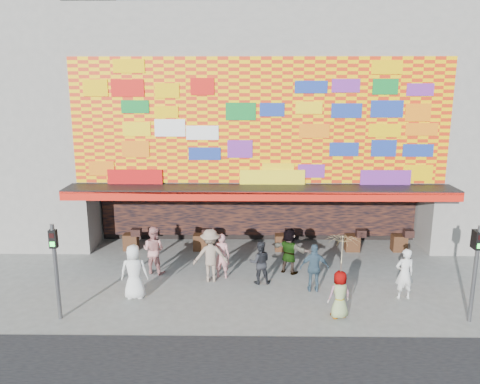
{
  "coord_description": "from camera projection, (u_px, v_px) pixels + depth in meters",
  "views": [
    {
      "loc": [
        -0.55,
        -14.45,
        6.98
      ],
      "look_at": [
        -0.77,
        2.0,
        3.17
      ],
      "focal_mm": 35.0,
      "sensor_mm": 36.0,
      "label": 1
    }
  ],
  "objects": [
    {
      "name": "ped_e",
      "position": [
        314.0,
        268.0,
        15.98
      ],
      "size": [
        1.0,
        0.44,
        1.69
      ],
      "primitive_type": "imported",
      "rotation": [
        0.0,
        0.0,
        3.11
      ],
      "color": "#385163",
      "rests_on": "ground"
    },
    {
      "name": "ped_a",
      "position": [
        134.0,
        272.0,
        15.44
      ],
      "size": [
        0.96,
        0.67,
        1.85
      ],
      "primitive_type": "imported",
      "rotation": [
        0.0,
        0.0,
        3.24
      ],
      "color": "silver",
      "rests_on": "ground"
    },
    {
      "name": "parasol",
      "position": [
        342.0,
        250.0,
        13.86
      ],
      "size": [
        1.36,
        1.37,
        1.89
      ],
      "color": "#FFE8A0",
      "rests_on": "ground"
    },
    {
      "name": "ped_b",
      "position": [
        222.0,
        256.0,
        17.11
      ],
      "size": [
        0.68,
        0.51,
        1.69
      ],
      "primitive_type": "imported",
      "rotation": [
        0.0,
        0.0,
        2.96
      ],
      "color": "tan",
      "rests_on": "ground"
    },
    {
      "name": "ped_h",
      "position": [
        405.0,
        274.0,
        15.42
      ],
      "size": [
        0.68,
        0.49,
        1.74
      ],
      "primitive_type": "imported",
      "rotation": [
        0.0,
        0.0,
        3.26
      ],
      "color": "silver",
      "rests_on": "ground"
    },
    {
      "name": "ground",
      "position": [
        262.0,
        298.0,
        15.64
      ],
      "size": [
        90.0,
        90.0,
        0.0
      ],
      "primitive_type": "plane",
      "color": "slate",
      "rests_on": "ground"
    },
    {
      "name": "ped_d",
      "position": [
        211.0,
        255.0,
        16.8
      ],
      "size": [
        1.35,
        0.9,
        1.94
      ],
      "primitive_type": "imported",
      "rotation": [
        0.0,
        0.0,
        3.29
      ],
      "color": "gray",
      "rests_on": "ground"
    },
    {
      "name": "shop_building",
      "position": [
        258.0,
        121.0,
        22.43
      ],
      "size": [
        15.2,
        9.4,
        10.0
      ],
      "color": "gray",
      "rests_on": "ground"
    },
    {
      "name": "ped_f",
      "position": [
        289.0,
        251.0,
        17.54
      ],
      "size": [
        1.64,
        1.3,
        1.74
      ],
      "primitive_type": "imported",
      "rotation": [
        0.0,
        0.0,
        2.58
      ],
      "color": "gray",
      "rests_on": "ground"
    },
    {
      "name": "signal_left",
      "position": [
        55.0,
        261.0,
        13.84
      ],
      "size": [
        0.22,
        0.2,
        3.0
      ],
      "color": "#59595B",
      "rests_on": "ground"
    },
    {
      "name": "ped_i",
      "position": [
        154.0,
        250.0,
        17.54
      ],
      "size": [
        1.05,
        0.93,
        1.81
      ],
      "primitive_type": "imported",
      "rotation": [
        0.0,
        0.0,
        2.82
      ],
      "color": "tan",
      "rests_on": "ground"
    },
    {
      "name": "signal_right",
      "position": [
        476.0,
        263.0,
        13.68
      ],
      "size": [
        0.22,
        0.2,
        3.0
      ],
      "color": "#59595B",
      "rests_on": "ground"
    },
    {
      "name": "ped_g",
      "position": [
        340.0,
        294.0,
        14.18
      ],
      "size": [
        0.84,
        0.68,
        1.49
      ],
      "primitive_type": "imported",
      "rotation": [
        0.0,
        0.0,
        3.46
      ],
      "color": "gray",
      "rests_on": "ground"
    },
    {
      "name": "ped_c",
      "position": [
        260.0,
        262.0,
        16.63
      ],
      "size": [
        0.79,
        0.63,
        1.57
      ],
      "primitive_type": "imported",
      "rotation": [
        0.0,
        0.0,
        3.19
      ],
      "color": "black",
      "rests_on": "ground"
    }
  ]
}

